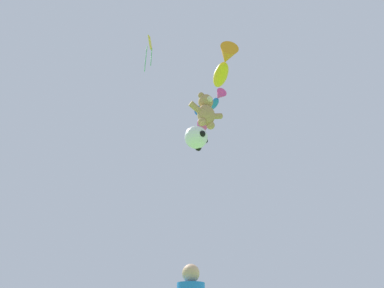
# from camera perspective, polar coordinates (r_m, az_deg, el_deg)

# --- Properties ---
(teddy_bear_kite) EXTENTS (1.81, 0.80, 1.84)m
(teddy_bear_kite) POSITION_cam_1_polar(r_m,az_deg,el_deg) (13.60, 2.69, 6.37)
(teddy_bear_kite) COLOR tan
(soccer_ball_kite) EXTENTS (1.03, 1.02, 0.95)m
(soccer_ball_kite) POSITION_cam_1_polar(r_m,az_deg,el_deg) (12.04, 0.83, 1.25)
(soccer_ball_kite) COLOR white
(fish_kite_goldfin) EXTENTS (1.71, 2.56, 0.83)m
(fish_kite_goldfin) POSITION_cam_1_polar(r_m,az_deg,el_deg) (14.43, 6.07, 14.65)
(fish_kite_goldfin) COLOR yellow
(fish_kite_cobalt) EXTENTS (0.81, 1.60, 0.56)m
(fish_kite_cobalt) POSITION_cam_1_polar(r_m,az_deg,el_deg) (16.39, 4.69, 8.41)
(fish_kite_cobalt) COLOR blue
(fish_kite_magenta) EXTENTS (1.83, 2.06, 0.83)m
(fish_kite_magenta) POSITION_cam_1_polar(r_m,az_deg,el_deg) (18.37, 1.93, 4.68)
(fish_kite_magenta) COLOR #E53F9E
(diamond_kite) EXTENTS (0.62, 0.74, 2.48)m
(diamond_kite) POSITION_cam_1_polar(r_m,az_deg,el_deg) (15.32, -8.07, 17.98)
(diamond_kite) COLOR yellow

